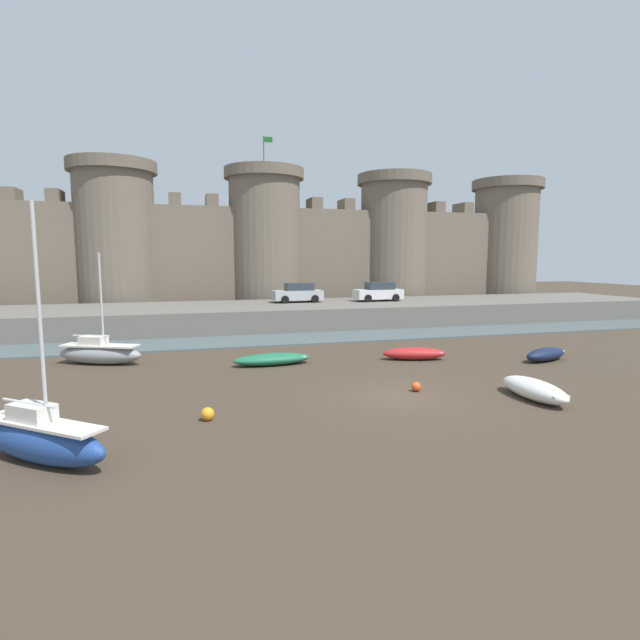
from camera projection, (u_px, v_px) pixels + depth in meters
ground_plane at (398, 397)px, 19.47m from camera, size 160.00×160.00×0.00m
water_channel at (307, 338)px, 33.33m from camera, size 80.00×4.50×0.10m
quay_road at (285, 315)px, 40.16m from camera, size 66.00×10.00×1.71m
castle at (265, 247)px, 48.41m from camera, size 61.60×7.60×16.86m
rowboat_midflat_centre at (546, 354)px, 26.22m from camera, size 3.15×1.84×0.70m
rowboat_midflat_left at (272, 359)px, 25.24m from camera, size 4.01×1.40×0.60m
sailboat_foreground_right at (42, 438)px, 13.13m from camera, size 4.02×3.53×6.81m
rowboat_midflat_right at (534, 389)px, 19.10m from camera, size 1.26×3.40×0.77m
sailboat_near_channel_left at (100, 353)px, 25.44m from camera, size 4.55×2.92×5.66m
rowboat_foreground_left at (414, 353)px, 26.55m from camera, size 3.50×1.90×0.66m
mooring_buoy_mid_mud at (208, 414)px, 16.61m from camera, size 0.45×0.45×0.45m
mooring_buoy_off_centre at (416, 387)px, 20.24m from camera, size 0.39×0.39×0.39m
car_quay_centre_west at (298, 293)px, 41.69m from camera, size 4.14×1.95×1.62m
car_quay_east at (379, 292)px, 42.88m from camera, size 4.14×1.95×1.62m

